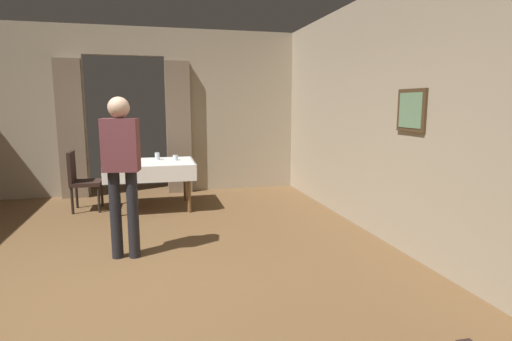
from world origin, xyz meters
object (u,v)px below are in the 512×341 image
Objects in this scene: glass_mid_b at (175,158)px; glass_mid_d at (133,161)px; chair_mid_left at (81,178)px; glass_mid_a at (157,156)px; dining_table_mid at (151,167)px; person_waiter_by_doorway at (122,164)px; glass_mid_c at (122,158)px.

glass_mid_d reaches higher than glass_mid_b.
chair_mid_left is 8.18× the size of glass_mid_d.
glass_mid_a is 1.38× the size of glass_mid_b.
dining_table_mid is 15.51× the size of glass_mid_b.
person_waiter_by_doorway is (-0.01, -1.90, 0.22)m from glass_mid_d.
glass_mid_c is at bearing 9.40° from chair_mid_left.
glass_mid_d is (-0.64, -0.29, 0.01)m from glass_mid_b.
glass_mid_b is (0.39, 0.07, 0.13)m from dining_table_mid.
dining_table_mid is 0.42m from glass_mid_b.
dining_table_mid is at bearing -6.02° from chair_mid_left.
glass_mid_c is at bearing 179.06° from glass_mid_a.
glass_mid_d is at bearing -155.56° from glass_mid_b.
glass_mid_a reaches higher than glass_mid_c.
glass_mid_a is at bearing 153.77° from glass_mid_b.
glass_mid_b is at bearing 9.65° from dining_table_mid.
glass_mid_c is at bearing 169.83° from glass_mid_b.
glass_mid_a is 0.54m from glass_mid_c.
person_waiter_by_doorway reaches higher than glass_mid_a.
glass_mid_a is (0.11, 0.21, 0.15)m from dining_table_mid.
glass_mid_b is at bearing -10.17° from glass_mid_c.
glass_mid_d is at bearing 89.58° from person_waiter_by_doorway.
person_waiter_by_doorway is (0.79, -2.24, 0.51)m from chair_mid_left.
glass_mid_a is (1.17, 0.09, 0.29)m from chair_mid_left.
chair_mid_left is at bearing 173.98° from dining_table_mid.
glass_mid_a is 0.56m from glass_mid_d.
dining_table_mid is 1.07m from chair_mid_left.
person_waiter_by_doorway reaches higher than chair_mid_left.
glass_mid_d is at bearing -22.83° from chair_mid_left.
chair_mid_left reaches higher than glass_mid_b.
glass_mid_b is at bearing -26.23° from glass_mid_a.
glass_mid_b is at bearing -1.79° from chair_mid_left.
person_waiter_by_doorway is at bearing -90.42° from glass_mid_d.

